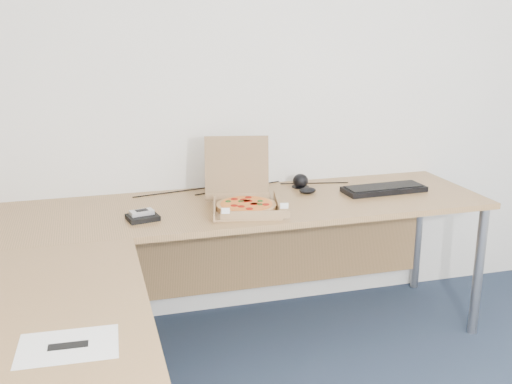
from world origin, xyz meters
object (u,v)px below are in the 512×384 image
object	(u,v)px
pizza_box	(245,202)
desk	(190,246)
wallet	(143,217)
keyboard	(384,189)
drinking_glass	(251,179)

from	to	relation	value
pizza_box	desk	bearing A→B (deg)	-122.00
wallet	desk	bearing A→B (deg)	-73.46
keyboard	wallet	size ratio (longest dim) A/B	3.27
pizza_box	wallet	distance (m)	0.49
drinking_glass	keyboard	bearing A→B (deg)	-20.56
desk	drinking_glass	xyz separation A→B (m)	(0.45, 0.68, 0.09)
desk	keyboard	distance (m)	1.20
keyboard	wallet	bearing A→B (deg)	-176.89
drinking_glass	keyboard	distance (m)	0.71
pizza_box	drinking_glass	size ratio (longest dim) A/B	3.30
desk	wallet	distance (m)	0.35
desk	keyboard	world-z (taller)	keyboard
pizza_box	wallet	world-z (taller)	pizza_box
desk	keyboard	xyz separation A→B (m)	(1.11, 0.43, 0.04)
desk	drinking_glass	distance (m)	0.82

